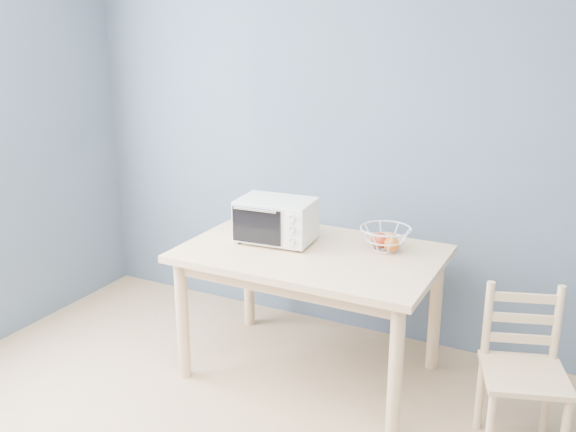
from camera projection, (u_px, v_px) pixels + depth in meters
The scene contains 5 objects.
room at pixel (115, 248), 1.97m from camera, with size 4.01×4.51×2.61m.
dining_table at pixel (311, 268), 3.55m from camera, with size 1.40×0.90×0.75m.
toaster_oven at pixel (273, 219), 3.63m from camera, with size 0.45×0.34×0.25m.
fruit_basket at pixel (386, 239), 3.51m from camera, with size 0.34×0.34×0.13m.
dining_chair at pixel (522, 374), 2.98m from camera, with size 0.47×0.47×0.79m.
Camera 1 is at (1.31, -1.41, 1.97)m, focal length 40.00 mm.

